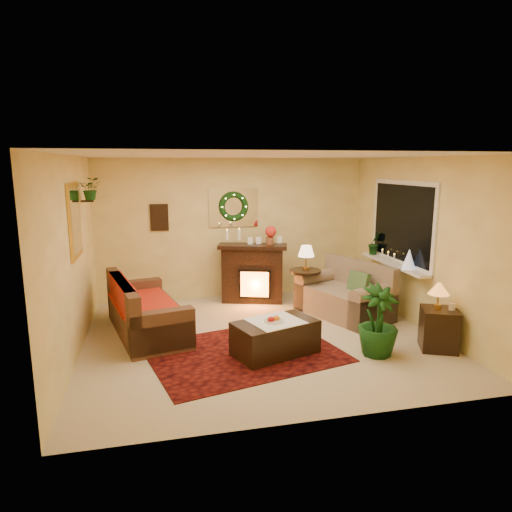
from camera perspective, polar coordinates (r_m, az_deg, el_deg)
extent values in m
plane|color=beige|center=(6.75, 0.67, -10.20)|extent=(5.00, 5.00, 0.00)
plane|color=white|center=(6.28, 0.73, 12.46)|extent=(5.00, 5.00, 0.00)
plane|color=#EFD88C|center=(8.56, -2.85, 3.42)|extent=(5.00, 5.00, 0.00)
plane|color=#EFD88C|center=(4.29, 7.81, -4.69)|extent=(5.00, 5.00, 0.00)
plane|color=#EFD88C|center=(6.29, -22.01, -0.27)|extent=(4.50, 4.50, 0.00)
plane|color=#EFD88C|center=(7.38, 19.94, 1.47)|extent=(4.50, 4.50, 0.00)
cube|color=#540F13|center=(6.25, -1.53, -11.95)|extent=(2.79, 2.34, 0.01)
cube|color=brown|center=(7.00, -13.46, -5.97)|extent=(1.28, 2.10, 0.84)
cube|color=#B23116|center=(7.12, -13.99, -5.51)|extent=(0.84, 1.36, 0.02)
cube|color=black|center=(8.31, -0.45, -2.08)|extent=(1.15, 0.65, 1.00)
sphere|color=red|center=(8.20, 1.85, 3.08)|extent=(0.20, 0.20, 0.20)
cylinder|color=white|center=(8.05, -3.64, 2.62)|extent=(0.06, 0.06, 0.17)
cylinder|color=white|center=(8.09, -2.13, 2.68)|extent=(0.07, 0.07, 0.20)
cube|color=white|center=(8.49, -2.85, 6.08)|extent=(0.92, 0.02, 0.72)
torus|color=#194719|center=(8.45, -2.80, 6.19)|extent=(0.55, 0.11, 0.55)
cube|color=#381E11|center=(8.38, -11.99, 4.74)|extent=(0.32, 0.03, 0.48)
cube|color=gold|center=(6.52, -21.72, 4.14)|extent=(0.03, 0.84, 1.00)
imported|color=#194719|center=(7.22, -19.87, 6.65)|extent=(0.33, 0.28, 0.36)
cube|color=#806A56|center=(7.73, 10.93, -4.31)|extent=(1.39, 1.75, 0.89)
cube|color=white|center=(7.80, 17.80, 3.97)|extent=(0.03, 1.86, 1.36)
cube|color=black|center=(7.79, 17.71, 3.97)|extent=(0.02, 1.70, 1.22)
cube|color=white|center=(7.85, 16.84, -0.96)|extent=(0.22, 1.86, 0.04)
cone|color=silver|center=(7.44, 18.58, -0.40)|extent=(0.22, 0.22, 0.33)
imported|color=#205C28|center=(8.45, 14.60, 1.49)|extent=(0.29, 0.23, 0.53)
cylinder|color=black|center=(7.98, 6.13, -4.37)|extent=(0.69, 0.69, 0.70)
cone|color=beige|center=(7.86, 6.28, -0.45)|extent=(0.28, 0.28, 0.43)
cube|color=#3D170E|center=(6.75, 21.88, -8.59)|extent=(0.61, 0.61, 0.57)
cone|color=#F99E0A|center=(6.63, 21.83, -4.64)|extent=(0.28, 0.28, 0.41)
cube|color=#532B13|center=(6.14, 2.42, -10.32)|extent=(1.21, 0.91, 0.45)
cylinder|color=beige|center=(6.03, 2.25, -8.31)|extent=(0.25, 0.25, 0.06)
imported|color=black|center=(6.24, 15.00, -8.00)|extent=(1.90, 1.90, 2.82)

